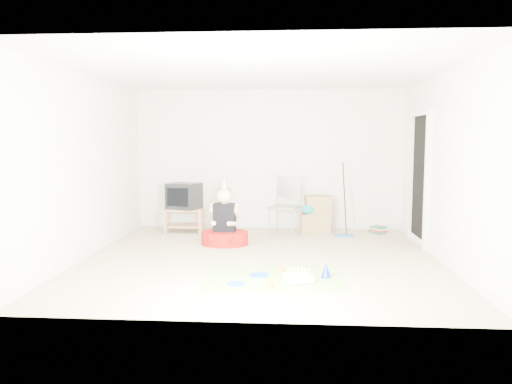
# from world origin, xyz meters

# --- Properties ---
(ground) EXTENTS (5.00, 5.00, 0.00)m
(ground) POSITION_xyz_m (0.00, 0.00, 0.00)
(ground) COLOR #C6B28E
(ground) RESTS_ON ground
(doorway_recess) EXTENTS (0.02, 0.90, 2.05)m
(doorway_recess) POSITION_xyz_m (2.48, 1.20, 1.02)
(doorway_recess) COLOR black
(doorway_recess) RESTS_ON ground
(tv_stand) EXTENTS (0.70, 0.45, 0.43)m
(tv_stand) POSITION_xyz_m (-1.51, 1.93, 0.26)
(tv_stand) COLOR #AA734C
(tv_stand) RESTS_ON ground
(crt_tv) EXTENTS (0.65, 0.60, 0.46)m
(crt_tv) POSITION_xyz_m (-1.51, 1.93, 0.66)
(crt_tv) COLOR black
(crt_tv) RESTS_ON tv_stand
(folding_chair) EXTENTS (0.59, 0.58, 1.05)m
(folding_chair) POSITION_xyz_m (0.31, 1.71, 0.51)
(folding_chair) COLOR gray
(folding_chair) RESTS_ON ground
(cardboard_boxes) EXTENTS (0.56, 0.44, 0.66)m
(cardboard_boxes) POSITION_xyz_m (0.88, 2.10, 0.32)
(cardboard_boxes) COLOR #A3824F
(cardboard_boxes) RESTS_ON ground
(floor_mop) EXTENTS (0.33, 0.43, 1.27)m
(floor_mop) POSITION_xyz_m (1.34, 1.68, 0.26)
(floor_mop) COLOR blue
(floor_mop) RESTS_ON ground
(book_pile) EXTENTS (0.31, 0.35, 0.13)m
(book_pile) POSITION_xyz_m (1.99, 2.06, 0.06)
(book_pile) COLOR #236A46
(book_pile) RESTS_ON ground
(seated_woman) EXTENTS (0.81, 0.81, 1.09)m
(seated_woman) POSITION_xyz_m (-0.64, 0.90, 0.24)
(seated_woman) COLOR #A7150F
(seated_woman) RESTS_ON ground
(party_mat) EXTENTS (1.71, 1.28, 0.01)m
(party_mat) POSITION_xyz_m (0.20, -1.01, 0.00)
(party_mat) COLOR #EE3298
(party_mat) RESTS_ON ground
(birthday_cake) EXTENTS (0.38, 0.34, 0.15)m
(birthday_cake) POSITION_xyz_m (0.51, -1.17, 0.04)
(birthday_cake) COLOR white
(birthday_cake) RESTS_ON party_mat
(blue_plate_near) EXTENTS (0.30, 0.30, 0.01)m
(blue_plate_near) POSITION_xyz_m (0.03, -0.93, 0.01)
(blue_plate_near) COLOR blue
(blue_plate_near) RESTS_ON party_mat
(blue_plate_far) EXTENTS (0.21, 0.21, 0.01)m
(blue_plate_far) POSITION_xyz_m (-0.22, -1.31, 0.01)
(blue_plate_far) COLOR blue
(blue_plate_far) RESTS_ON party_mat
(orange_cup_near) EXTENTS (0.08, 0.08, 0.07)m
(orange_cup_near) POSITION_xyz_m (0.30, -0.74, 0.04)
(orange_cup_near) COLOR orange
(orange_cup_near) RESTS_ON party_mat
(orange_cup_far) EXTENTS (0.09, 0.09, 0.09)m
(orange_cup_far) POSITION_xyz_m (0.19, -1.46, 0.05)
(orange_cup_far) COLOR orange
(orange_cup_far) RESTS_ON party_mat
(blue_party_hat) EXTENTS (0.15, 0.15, 0.18)m
(blue_party_hat) POSITION_xyz_m (0.84, -0.96, 0.10)
(blue_party_hat) COLOR #1932B4
(blue_party_hat) RESTS_ON party_mat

